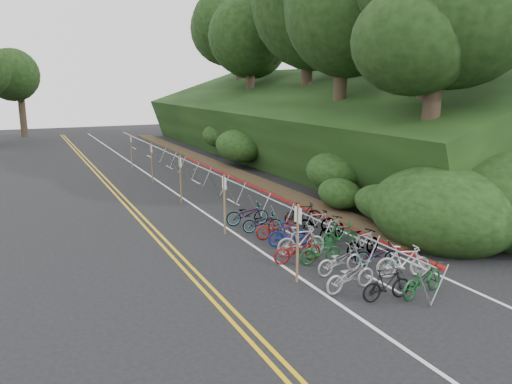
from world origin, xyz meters
TOP-DOWN VIEW (x-y plane):
  - ground at (0.00, 0.00)m, footprint 120.00×120.00m
  - road_markings at (0.63, 10.10)m, footprint 7.47×80.00m
  - red_curb at (5.70, 12.00)m, footprint 0.25×28.00m
  - embankment at (12.96, 19.04)m, footprint 14.30×48.14m
  - tree_cluster at (9.76, 22.04)m, footprint 31.79×53.49m
  - bike_rack_front at (3.24, -2.35)m, footprint 1.15×3.17m
  - bike_racks_rest at (3.00, 13.00)m, footprint 1.14×23.00m
  - signpost_near at (0.74, -0.68)m, footprint 0.08×0.40m
  - signposts_rest at (0.60, 14.00)m, footprint 0.08×18.40m
  - bike_front at (1.63, 0.82)m, footprint 0.74×1.83m
  - bike_valet at (2.98, 1.11)m, footprint 3.21×10.92m

SIDE VIEW (x-z plane):
  - ground at x=0.00m, z-range 0.00..0.00m
  - road_markings at x=0.63m, z-range 0.00..0.01m
  - red_curb at x=5.70m, z-range 0.00..0.10m
  - bike_front at x=1.63m, z-range 0.00..0.94m
  - bike_valet at x=2.98m, z-range -0.05..1.03m
  - bike_racks_rest at x=3.00m, z-range 0.27..1.44m
  - bike_rack_front at x=3.24m, z-range 0.28..1.48m
  - signposts_rest at x=0.60m, z-range 0.18..2.68m
  - signpost_near at x=0.74m, z-range 0.18..2.71m
  - embankment at x=12.96m, z-range -1.99..7.12m
  - tree_cluster at x=9.76m, z-range 2.17..19.36m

